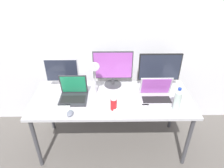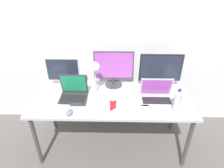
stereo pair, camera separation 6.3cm
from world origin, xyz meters
The scene contains 14 objects.
ground_plane centered at (0.00, 0.00, 0.00)m, with size 16.00×16.00×0.00m, color #5B5651.
wall_back centered at (0.00, 0.59, 1.30)m, with size 7.00×0.08×2.60m, color silver.
work_desk centered at (0.00, 0.00, 0.68)m, with size 1.78×0.73×0.74m.
monitor_left centered at (-0.58, 0.24, 0.94)m, with size 0.39×0.17×0.37m.
monitor_center centered at (0.01, 0.27, 0.98)m, with size 0.47×0.21×0.44m.
monitor_right centered at (0.56, 0.25, 0.97)m, with size 0.49×0.19×0.42m.
laptop_silver centered at (-0.43, 0.00, 0.80)m, with size 0.30×0.26×0.27m.
laptop_secondary centered at (0.49, -0.02, 0.80)m, with size 0.35×0.24×0.25m.
keyboard_main centered at (-0.64, -0.23, 0.75)m, with size 0.39×0.13×0.02m, color white.
keyboard_aux centered at (0.20, -0.23, 0.75)m, with size 0.38×0.14×0.02m, color white.
mouse_by_keyboard centered at (-0.42, -0.29, 0.76)m, with size 0.06×0.09×0.04m, color slate.
water_bottle centered at (0.66, -0.21, 0.86)m, with size 0.07×0.07×0.26m.
soda_can_near_keyboard centered at (0.01, -0.20, 0.80)m, with size 0.07×0.07×0.13m.
desk_lamp centered at (-0.18, 0.03, 1.05)m, with size 0.11×0.18×0.46m.
Camera 2 is at (0.04, -1.83, 2.05)m, focal length 32.00 mm.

